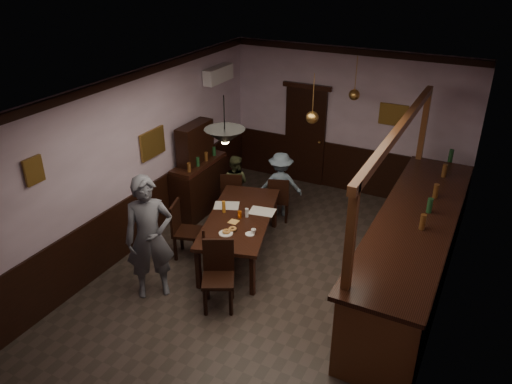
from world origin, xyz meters
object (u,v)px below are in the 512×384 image
Objects in this scene: coffee_cup at (253,231)px; soda_can at (240,214)px; chair_far_right at (278,197)px; chair_near at (218,271)px; pendant_brass_mid at (312,118)px; person_standing at (149,238)px; pendant_iron at (225,137)px; chair_side at (183,227)px; person_seated_right at (281,184)px; chair_far_left at (232,193)px; person_seated_left at (235,183)px; pendant_brass_far at (354,95)px; sideboard at (199,177)px; bar_counter at (412,251)px; dining_table at (240,219)px.

coffee_cup is 0.56m from soda_can.
chair_far_right is 2.64m from chair_near.
chair_far_right is at bearing 149.63° from pendant_brass_mid.
pendant_brass_mid reaches higher than person_standing.
pendant_iron is (0.20, -0.72, 1.62)m from soda_can.
pendant_brass_mid is at bearing 16.20° from person_standing.
person_seated_right is at bearing -39.12° from chair_side.
person_standing is at bearing 69.32° from chair_far_left.
person_seated_right reaches higher than soda_can.
person_seated_left is at bearing 110.84° from coffee_cup.
person_seated_right is 1.58× the size of pendant_brass_far.
person_seated_right is at bearing 69.32° from chair_near.
person_seated_right is 1.87× the size of pendant_iron.
pendant_iron reaches higher than sideboard.
sideboard is 2.61× the size of pendant_iron.
person_seated_right is at bearing -93.03° from chair_far_right.
chair_side is at bearing -154.89° from soda_can.
sideboard is 0.39× the size of bar_counter.
dining_table is 1.37m from chair_far_right.
bar_counter is at bearing -12.63° from person_standing.
chair_far_left is 0.90m from chair_far_right.
chair_near reaches higher than dining_table.
chair_far_left is 1.55m from chair_side.
person_seated_left is 0.65× the size of sideboard.
pendant_iron reaches higher than bar_counter.
pendant_brass_far is (1.04, 2.49, 1.61)m from dining_table.
chair_far_left is 0.73× the size of person_seated_right.
chair_far_right is 1.32× the size of pendant_iron.
pendant_iron reaches higher than chair_far_left.
chair_near is 2.94m from sideboard.
person_seated_left is at bearing 28.37° from sideboard.
bar_counter is (2.65, -0.95, 0.15)m from chair_far_right.
coffee_cup is 0.10× the size of pendant_brass_mid.
pendant_brass_far is at bearing 68.25° from soda_can.
dining_table is 1.92m from pendant_iron.
person_standing is at bearing -113.12° from pendant_brass_far.
bar_counter reaches higher than coffee_cup.
dining_table is 2.03m from pendant_brass_mid.
pendant_brass_far is at bearing 67.38° from dining_table.
bar_counter is at bearing -8.52° from sideboard.
person_standing is at bearing -150.80° from bar_counter.
pendant_brass_far is (1.70, 3.98, 1.33)m from person_standing.
chair_near is at bearing -113.58° from coffee_cup.
pendant_iron is at bearing -154.94° from bar_counter.
chair_side is 3.67m from bar_counter.
chair_far_left reaches higher than chair_far_right.
bar_counter is at bearing 145.56° from chair_far_left.
bar_counter reaches higher than soda_can.
coffee_cup is at bearing 106.37° from chair_far_left.
pendant_brass_mid reaches higher than bar_counter.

